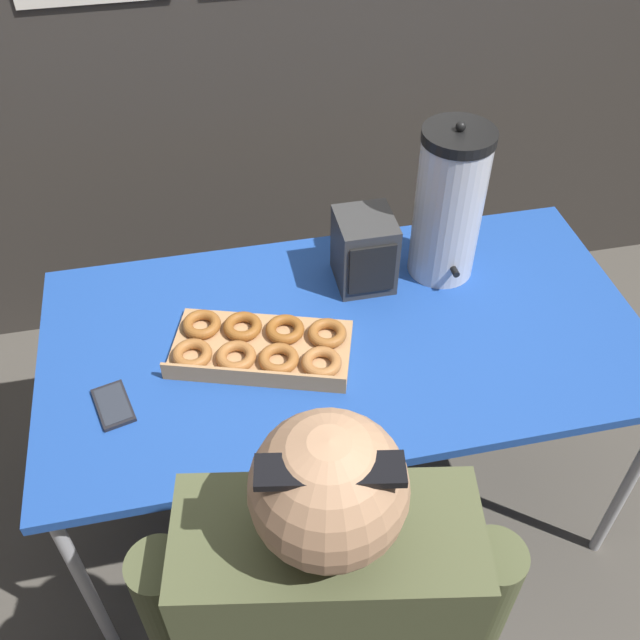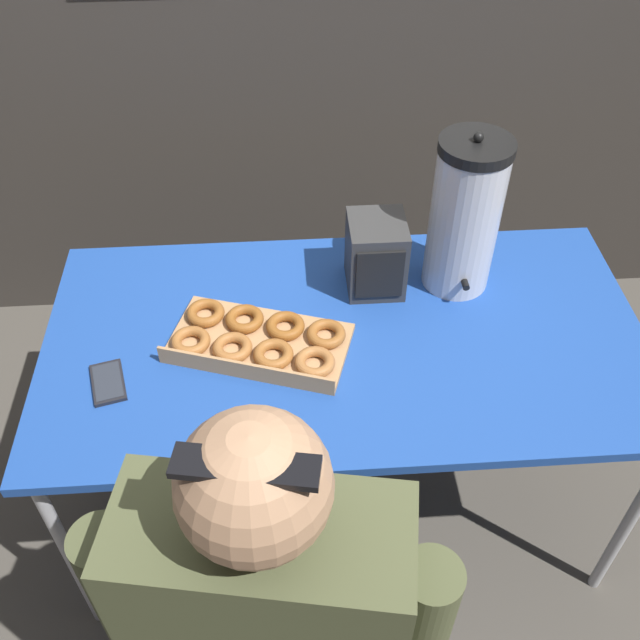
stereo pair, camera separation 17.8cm
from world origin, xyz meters
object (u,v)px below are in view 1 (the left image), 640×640
object	(u,v)px
cell_phone	(113,405)
space_heater	(364,251)
donut_box	(261,346)
coffee_urn	(449,205)

from	to	relation	value
cell_phone	space_heater	world-z (taller)	space_heater
donut_box	cell_phone	distance (m)	0.38
coffee_urn	space_heater	world-z (taller)	coffee_urn
coffee_urn	cell_phone	distance (m)	0.98
donut_box	cell_phone	world-z (taller)	donut_box
coffee_urn	cell_phone	bearing A→B (deg)	-160.55
donut_box	coffee_urn	size ratio (longest dim) A/B	1.08
donut_box	space_heater	world-z (taller)	space_heater
cell_phone	space_heater	size ratio (longest dim) A/B	0.71
coffee_urn	donut_box	bearing A→B (deg)	-158.10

